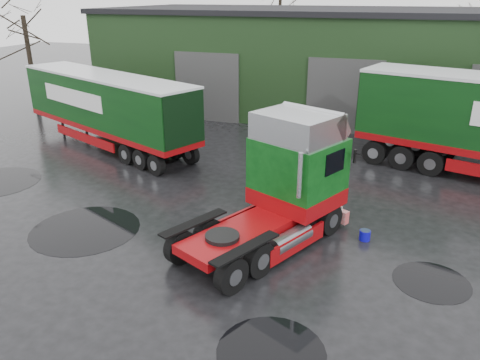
% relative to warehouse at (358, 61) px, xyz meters
% --- Properties ---
extents(ground, '(100.00, 100.00, 0.00)m').
position_rel_warehouse_xyz_m(ground, '(-2.00, -20.00, -3.16)').
color(ground, black).
extents(warehouse, '(32.40, 12.40, 6.30)m').
position_rel_warehouse_xyz_m(warehouse, '(0.00, 0.00, 0.00)').
color(warehouse, black).
rests_on(warehouse, ground).
extents(hero_tractor, '(5.07, 6.87, 3.93)m').
position_rel_warehouse_xyz_m(hero_tractor, '(-0.50, -19.50, -1.19)').
color(hero_tractor, '#0B4712').
rests_on(hero_tractor, ground).
extents(trailer_left, '(11.65, 6.68, 3.61)m').
position_rel_warehouse_xyz_m(trailer_left, '(-10.58, -12.41, -1.35)').
color(trailer_left, silver).
rests_on(trailer_left, ground).
extents(wash_bucket, '(0.37, 0.37, 0.32)m').
position_rel_warehouse_xyz_m(wash_bucket, '(2.49, -17.96, -3.00)').
color(wash_bucket, '#0D08AF').
rests_on(wash_bucket, ground).
extents(tree_left, '(4.40, 4.40, 8.50)m').
position_rel_warehouse_xyz_m(tree_left, '(-19.00, -8.00, 1.09)').
color(tree_left, black).
rests_on(tree_left, ground).
extents(tree_back_a, '(4.40, 4.40, 9.50)m').
position_rel_warehouse_xyz_m(tree_back_a, '(-8.00, 10.00, 1.59)').
color(tree_back_a, black).
rests_on(tree_back_a, ground).
extents(tree_back_b, '(4.40, 4.40, 7.50)m').
position_rel_warehouse_xyz_m(tree_back_b, '(8.00, 10.00, 0.59)').
color(tree_back_b, black).
rests_on(tree_back_b, ground).
extents(puddle_0, '(3.53, 3.53, 0.01)m').
position_rel_warehouse_xyz_m(puddle_0, '(-6.20, -20.34, -3.15)').
color(puddle_0, black).
rests_on(puddle_0, ground).
extents(puddle_1, '(2.03, 2.03, 0.01)m').
position_rel_warehouse_xyz_m(puddle_1, '(4.42, -19.72, -3.15)').
color(puddle_1, black).
rests_on(puddle_1, ground).
extents(puddle_3, '(2.39, 2.39, 0.01)m').
position_rel_warehouse_xyz_m(puddle_3, '(1.11, -23.71, -3.15)').
color(puddle_3, black).
rests_on(puddle_3, ground).
extents(puddle_4, '(1.80, 1.80, 0.01)m').
position_rel_warehouse_xyz_m(puddle_4, '(0.04, -15.64, -3.15)').
color(puddle_4, black).
rests_on(puddle_4, ground).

